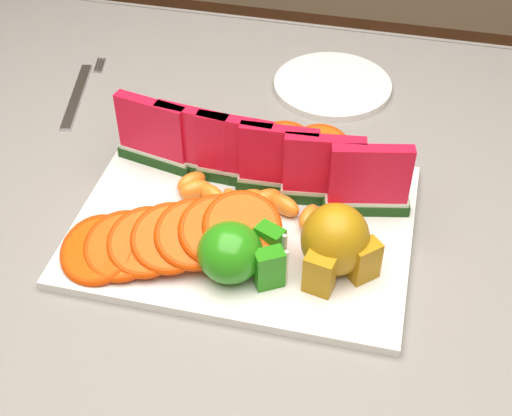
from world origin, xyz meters
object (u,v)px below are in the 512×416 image
pear_cluster (336,243)px  fork (79,93)px  apple_cluster (237,253)px  side_plate (332,85)px  platter (244,224)px

pear_cluster → fork: bearing=147.5°
apple_cluster → side_plate: apple_cluster is taller
side_plate → fork: (-0.37, -0.10, -0.00)m
platter → apple_cluster: 0.09m
platter → pear_cluster: size_ratio=4.10×
side_plate → fork: 0.39m
side_plate → fork: bearing=-164.3°
apple_cluster → pear_cluster: 0.11m
platter → side_plate: bearing=80.0°
platter → pear_cluster: bearing=-23.5°
platter → side_plate: platter is taller
pear_cluster → fork: (-0.43, 0.27, -0.05)m
apple_cluster → side_plate: size_ratio=0.57×
platter → pear_cluster: (0.12, -0.05, 0.04)m
pear_cluster → apple_cluster: bearing=-161.6°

